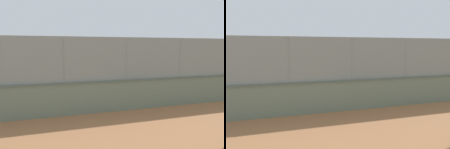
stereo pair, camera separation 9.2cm
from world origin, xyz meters
TOP-DOWN VIEW (x-y plane):
  - ground_plane at (0.00, 0.00)m, footprint 260.00×260.00m
  - perimeter_wall at (-1.27, 12.12)m, footprint 31.13×1.52m
  - fence_panel_on_wall at (-1.27, 12.12)m, footprint 30.56×1.25m
  - player_near_wall_returning at (1.31, 5.01)m, footprint 0.86×0.98m
  - player_foreground_swinging at (-2.61, -1.90)m, footprint 0.82×1.13m
  - player_crossing_court at (-5.56, 3.78)m, footprint 1.10×0.73m
  - sports_ball at (0.80, 6.80)m, footprint 0.13×0.13m
  - spare_ball_by_wall at (-0.32, 11.20)m, footprint 0.17×0.17m
  - courtside_bench at (-8.65, 10.15)m, footprint 1.61×0.44m

SIDE VIEW (x-z plane):
  - ground_plane at x=0.00m, z-range 0.00..0.00m
  - sports_ball at x=0.80m, z-range 0.00..0.13m
  - spare_ball_by_wall at x=-0.32m, z-range 0.00..0.17m
  - courtside_bench at x=-8.65m, z-range 0.03..0.90m
  - perimeter_wall at x=-1.27m, z-range 0.01..1.54m
  - player_near_wall_returning at x=1.31m, z-range 0.15..1.81m
  - player_foreground_swinging at x=-2.61m, z-range 0.15..1.81m
  - player_crossing_court at x=-5.56m, z-range 0.16..1.89m
  - fence_panel_on_wall at x=-1.27m, z-range 1.54..3.63m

